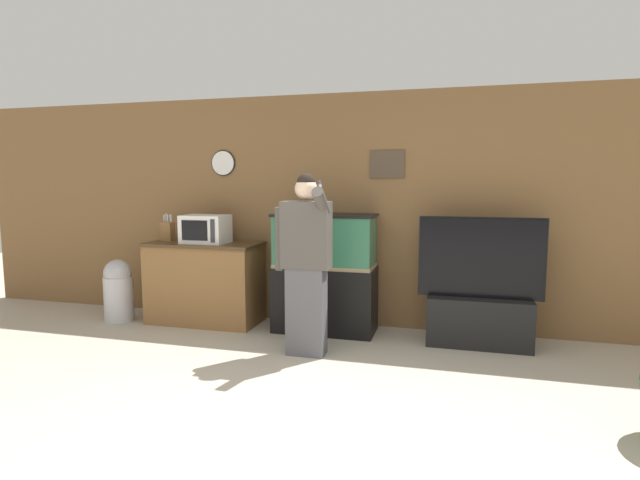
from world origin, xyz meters
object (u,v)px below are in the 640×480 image
object	(u,v)px
counter_island	(205,282)
person_standing	(305,262)
aquarium_on_stand	(325,273)
trash_bin	(119,290)
microwave	(205,229)
knife_block	(168,231)
tv_on_stand	(479,308)

from	to	relation	value
counter_island	person_standing	distance (m)	1.67
aquarium_on_stand	trash_bin	world-z (taller)	aquarium_on_stand
aquarium_on_stand	microwave	bearing A→B (deg)	-177.62
knife_block	person_standing	world-z (taller)	person_standing
tv_on_stand	trash_bin	xyz separation A→B (m)	(-4.04, -0.17, -0.01)
trash_bin	counter_island	bearing A→B (deg)	11.64
microwave	person_standing	xyz separation A→B (m)	(1.39, -0.71, -0.21)
counter_island	microwave	bearing A→B (deg)	-35.60
aquarium_on_stand	person_standing	distance (m)	0.80
microwave	tv_on_stand	world-z (taller)	tv_on_stand
counter_island	microwave	xyz separation A→B (m)	(0.05, -0.03, 0.62)
microwave	knife_block	bearing A→B (deg)	172.29
aquarium_on_stand	trash_bin	size ratio (longest dim) A/B	1.77
counter_island	tv_on_stand	xyz separation A→B (m)	(3.03, -0.04, -0.09)
person_standing	trash_bin	xyz separation A→B (m)	(-2.45, 0.53, -0.52)
counter_island	person_standing	xyz separation A→B (m)	(1.44, -0.74, 0.42)
counter_island	trash_bin	xyz separation A→B (m)	(-1.01, -0.21, -0.10)
person_standing	knife_block	bearing A→B (deg)	157.98
microwave	trash_bin	xyz separation A→B (m)	(-1.05, -0.17, -0.72)
aquarium_on_stand	tv_on_stand	size ratio (longest dim) A/B	1.00
counter_island	person_standing	bearing A→B (deg)	-27.18
microwave	person_standing	distance (m)	1.58
counter_island	person_standing	size ratio (longest dim) A/B	0.77
counter_island	knife_block	distance (m)	0.76
counter_island	tv_on_stand	distance (m)	3.04
microwave	person_standing	world-z (taller)	person_standing
knife_block	tv_on_stand	distance (m)	3.58
aquarium_on_stand	counter_island	bearing A→B (deg)	-179.07
microwave	knife_block	size ratio (longest dim) A/B	1.57
counter_island	microwave	world-z (taller)	microwave
microwave	aquarium_on_stand	distance (m)	1.46
counter_island	microwave	size ratio (longest dim) A/B	2.61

